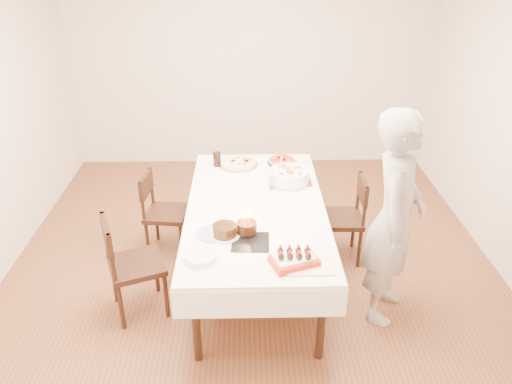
{
  "coord_description": "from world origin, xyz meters",
  "views": [
    {
      "loc": [
        -0.05,
        -3.72,
        2.77
      ],
      "look_at": [
        0.03,
        -0.1,
        0.88
      ],
      "focal_mm": 35.0,
      "sensor_mm": 36.0,
      "label": 1
    }
  ],
  "objects_px": {
    "chair_right_savory": "(340,219)",
    "pizza_pepperoni": "(282,161)",
    "chair_left_savory": "(167,213)",
    "layer_cake": "(225,231)",
    "pasta_bowl": "(289,176)",
    "birthday_cake": "(247,224)",
    "person": "(394,219)",
    "dining_table": "(256,244)",
    "chair_left_dessert": "(137,265)",
    "pizza_white": "(238,164)",
    "strawberry_box": "(294,259)",
    "taper_candle": "(281,168)",
    "cola_glass": "(217,159)"
  },
  "relations": [
    {
      "from": "chair_left_savory",
      "to": "cola_glass",
      "type": "relative_size",
      "value": 5.82
    },
    {
      "from": "chair_left_savory",
      "to": "pizza_pepperoni",
      "type": "relative_size",
      "value": 2.84
    },
    {
      "from": "pizza_white",
      "to": "birthday_cake",
      "type": "relative_size",
      "value": 2.54
    },
    {
      "from": "chair_right_savory",
      "to": "birthday_cake",
      "type": "distance_m",
      "value": 1.23
    },
    {
      "from": "dining_table",
      "to": "chair_left_dessert",
      "type": "relative_size",
      "value": 2.43
    },
    {
      "from": "dining_table",
      "to": "pasta_bowl",
      "type": "relative_size",
      "value": 6.05
    },
    {
      "from": "taper_candle",
      "to": "cola_glass",
      "type": "distance_m",
      "value": 0.69
    },
    {
      "from": "layer_cake",
      "to": "pizza_pepperoni",
      "type": "bearing_deg",
      "value": 68.52
    },
    {
      "from": "person",
      "to": "cola_glass",
      "type": "height_order",
      "value": "person"
    },
    {
      "from": "pizza_white",
      "to": "pizza_pepperoni",
      "type": "distance_m",
      "value": 0.43
    },
    {
      "from": "layer_cake",
      "to": "strawberry_box",
      "type": "height_order",
      "value": "layer_cake"
    },
    {
      "from": "dining_table",
      "to": "chair_right_savory",
      "type": "distance_m",
      "value": 0.86
    },
    {
      "from": "person",
      "to": "dining_table",
      "type": "bearing_deg",
      "value": 89.87
    },
    {
      "from": "person",
      "to": "pasta_bowl",
      "type": "height_order",
      "value": "person"
    },
    {
      "from": "chair_right_savory",
      "to": "cola_glass",
      "type": "relative_size",
      "value": 6.02
    },
    {
      "from": "taper_candle",
      "to": "cola_glass",
      "type": "relative_size",
      "value": 1.79
    },
    {
      "from": "dining_table",
      "to": "person",
      "type": "height_order",
      "value": "person"
    },
    {
      "from": "pasta_bowl",
      "to": "layer_cake",
      "type": "relative_size",
      "value": 1.55
    },
    {
      "from": "dining_table",
      "to": "chair_left_savory",
      "type": "distance_m",
      "value": 0.97
    },
    {
      "from": "chair_left_dessert",
      "to": "pizza_pepperoni",
      "type": "height_order",
      "value": "chair_left_dessert"
    },
    {
      "from": "layer_cake",
      "to": "pasta_bowl",
      "type": "bearing_deg",
      "value": 58.09
    },
    {
      "from": "pasta_bowl",
      "to": "birthday_cake",
      "type": "bearing_deg",
      "value": -114.46
    },
    {
      "from": "pasta_bowl",
      "to": "pizza_white",
      "type": "bearing_deg",
      "value": 141.4
    },
    {
      "from": "chair_right_savory",
      "to": "pizza_pepperoni",
      "type": "xyz_separation_m",
      "value": [
        -0.51,
        0.52,
        0.36
      ]
    },
    {
      "from": "pizza_pepperoni",
      "to": "chair_left_dessert",
      "type": "bearing_deg",
      "value": -134.71
    },
    {
      "from": "chair_left_dessert",
      "to": "layer_cake",
      "type": "relative_size",
      "value": 3.85
    },
    {
      "from": "person",
      "to": "taper_candle",
      "type": "relative_size",
      "value": 6.97
    },
    {
      "from": "strawberry_box",
      "to": "birthday_cake",
      "type": "bearing_deg",
      "value": 128.94
    },
    {
      "from": "pizza_white",
      "to": "layer_cake",
      "type": "height_order",
      "value": "layer_cake"
    },
    {
      "from": "strawberry_box",
      "to": "pasta_bowl",
      "type": "bearing_deg",
      "value": 86.9
    },
    {
      "from": "taper_candle",
      "to": "pasta_bowl",
      "type": "bearing_deg",
      "value": -29.58
    },
    {
      "from": "layer_cake",
      "to": "birthday_cake",
      "type": "xyz_separation_m",
      "value": [
        0.16,
        0.03,
        0.04
      ]
    },
    {
      "from": "chair_right_savory",
      "to": "chair_left_savory",
      "type": "bearing_deg",
      "value": 176.25
    },
    {
      "from": "chair_left_savory",
      "to": "taper_candle",
      "type": "distance_m",
      "value": 1.17
    },
    {
      "from": "chair_left_savory",
      "to": "strawberry_box",
      "type": "relative_size",
      "value": 2.62
    },
    {
      "from": "taper_candle",
      "to": "pizza_pepperoni",
      "type": "bearing_deg",
      "value": 84.73
    },
    {
      "from": "chair_left_savory",
      "to": "layer_cake",
      "type": "xyz_separation_m",
      "value": [
        0.59,
        -0.95,
        0.39
      ]
    },
    {
      "from": "chair_right_savory",
      "to": "taper_candle",
      "type": "height_order",
      "value": "taper_candle"
    },
    {
      "from": "strawberry_box",
      "to": "chair_right_savory",
      "type": "bearing_deg",
      "value": 64.71
    },
    {
      "from": "chair_left_dessert",
      "to": "birthday_cake",
      "type": "xyz_separation_m",
      "value": [
        0.87,
        -0.04,
        0.4
      ]
    },
    {
      "from": "taper_candle",
      "to": "birthday_cake",
      "type": "relative_size",
      "value": 1.65
    },
    {
      "from": "dining_table",
      "to": "pizza_white",
      "type": "xyz_separation_m",
      "value": [
        -0.15,
        0.8,
        0.4
      ]
    },
    {
      "from": "chair_right_savory",
      "to": "pasta_bowl",
      "type": "distance_m",
      "value": 0.63
    },
    {
      "from": "chair_left_dessert",
      "to": "pizza_white",
      "type": "distance_m",
      "value": 1.46
    },
    {
      "from": "chair_right_savory",
      "to": "layer_cake",
      "type": "xyz_separation_m",
      "value": [
        -1.03,
        -0.79,
        0.38
      ]
    },
    {
      "from": "dining_table",
      "to": "chair_left_dessert",
      "type": "xyz_separation_m",
      "value": [
        -0.95,
        -0.38,
        0.07
      ]
    },
    {
      "from": "chair_left_dessert",
      "to": "dining_table",
      "type": "bearing_deg",
      "value": -179.56
    },
    {
      "from": "person",
      "to": "birthday_cake",
      "type": "bearing_deg",
      "value": 112.37
    },
    {
      "from": "dining_table",
      "to": "layer_cake",
      "type": "height_order",
      "value": "layer_cake"
    },
    {
      "from": "cola_glass",
      "to": "chair_left_dessert",
      "type": "bearing_deg",
      "value": -116.42
    }
  ]
}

